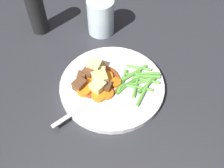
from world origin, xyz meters
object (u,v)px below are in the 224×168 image
carrot_slice_0 (116,83)px  carrot_slice_4 (100,67)px  meat_chunk_3 (88,73)px  pepper_mill (36,11)px  potato_chunk_0 (94,67)px  carrot_slice_3 (84,90)px  carrot_slice_1 (93,78)px  meat_chunk_1 (106,87)px  fork (87,104)px  potato_chunk_1 (100,73)px  carrot_slice_7 (106,77)px  meat_chunk_2 (81,77)px  dinner_plate (112,86)px  potato_chunk_2 (99,80)px  potato_chunk_3 (98,87)px  meat_chunk_0 (80,85)px  carrot_slice_5 (94,85)px  water_glass (101,16)px  carrot_slice_2 (107,93)px  carrot_slice_6 (99,96)px

carrot_slice_0 → carrot_slice_4: carrot_slice_0 is taller
meat_chunk_3 → pepper_mill: 0.25m
potato_chunk_0 → carrot_slice_3: bearing=81.9°
carrot_slice_1 → meat_chunk_1: meat_chunk_1 is taller
carrot_slice_3 → fork: bearing=116.1°
carrot_slice_0 → potato_chunk_1: bearing=-22.9°
carrot_slice_7 → pepper_mill: (0.23, -0.15, 0.05)m
meat_chunk_2 → dinner_plate: bearing=-177.8°
meat_chunk_2 → carrot_slice_7: bearing=-162.8°
carrot_slice_1 → meat_chunk_2: 0.03m
meat_chunk_2 → meat_chunk_3: 0.02m
potato_chunk_2 → pepper_mill: pepper_mill is taller
meat_chunk_3 → pepper_mill: (0.19, -0.16, 0.04)m
potato_chunk_3 → meat_chunk_0: potato_chunk_3 is taller
carrot_slice_5 → potato_chunk_3: size_ratio=1.12×
potato_chunk_2 → water_glass: bearing=-78.3°
meat_chunk_0 → carrot_slice_1: bearing=-126.8°
meat_chunk_3 → potato_chunk_2: bearing=153.2°
potato_chunk_2 → water_glass: 0.21m
dinner_plate → pepper_mill: size_ratio=1.89×
meat_chunk_0 → pepper_mill: 0.27m
water_glass → pepper_mill: (0.18, 0.03, 0.02)m
carrot_slice_4 → water_glass: water_glass is taller
potato_chunk_3 → carrot_slice_7: bearing=-105.3°
potato_chunk_3 → fork: 0.05m
potato_chunk_3 → carrot_slice_5: bearing=-36.5°
carrot_slice_2 → meat_chunk_2: (0.07, -0.03, 0.01)m
dinner_plate → meat_chunk_1: bearing=55.7°
carrot_slice_4 → potato_chunk_3: size_ratio=0.96×
carrot_slice_0 → carrot_slice_3: (0.07, 0.04, -0.00)m
water_glass → potato_chunk_3: bearing=101.2°
carrot_slice_5 → carrot_slice_7: bearing=-127.5°
water_glass → meat_chunk_0: bearing=90.2°
dinner_plate → meat_chunk_3: size_ratio=10.06×
carrot_slice_5 → meat_chunk_3: (0.02, -0.03, 0.01)m
carrot_slice_4 → meat_chunk_3: (0.02, 0.03, 0.01)m
meat_chunk_1 → meat_chunk_2: bearing=-13.1°
carrot_slice_7 → potato_chunk_3: potato_chunk_3 is taller
carrot_slice_1 → carrot_slice_0: bearing=173.5°
dinner_plate → meat_chunk_3: 0.07m
potato_chunk_3 → potato_chunk_2: bearing=-84.6°
carrot_slice_0 → carrot_slice_1: (0.06, -0.01, -0.00)m
carrot_slice_2 → potato_chunk_1: potato_chunk_1 is taller
carrot_slice_5 → potato_chunk_3: potato_chunk_3 is taller
dinner_plate → potato_chunk_1: bearing=-27.5°
carrot_slice_0 → carrot_slice_6: (0.03, 0.04, -0.00)m
carrot_slice_3 → potato_chunk_3: 0.03m
carrot_slice_6 → water_glass: (0.05, -0.24, 0.03)m
potato_chunk_3 → pepper_mill: (0.22, -0.19, 0.04)m
carrot_slice_4 → meat_chunk_1: (-0.03, 0.06, 0.00)m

